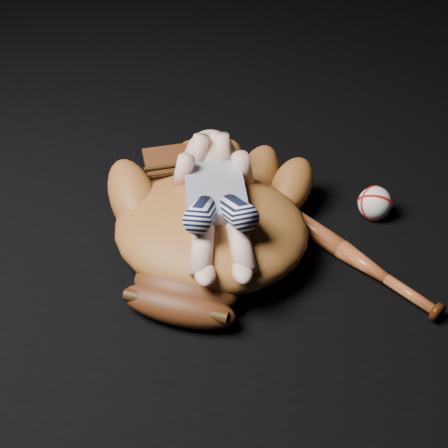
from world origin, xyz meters
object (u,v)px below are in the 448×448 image
object	(u,v)px
newborn_baby	(217,199)
baseball	(375,203)
baseball_glove	(211,221)
baseball_bat	(351,255)

from	to	relation	value
newborn_baby	baseball	bearing A→B (deg)	16.22
baseball_glove	newborn_baby	size ratio (longest dim) A/B	1.35
newborn_baby	baseball_bat	xyz separation A→B (m)	(0.25, -0.04, -0.12)
baseball_glove	baseball	size ratio (longest dim) A/B	7.50
baseball_bat	newborn_baby	bearing A→B (deg)	170.58
baseball_glove	baseball	world-z (taller)	baseball_glove
newborn_baby	baseball_bat	bearing A→B (deg)	-9.22
newborn_baby	baseball_bat	size ratio (longest dim) A/B	0.95
baseball_bat	baseball	bearing A→B (deg)	58.86
newborn_baby	baseball	size ratio (longest dim) A/B	5.56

